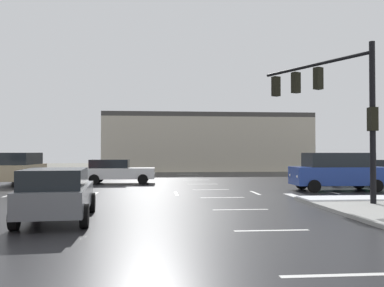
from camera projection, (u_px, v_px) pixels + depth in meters
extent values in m
plane|color=slate|center=(216.00, 194.00, 20.90)|extent=(120.00, 120.00, 0.00)
cube|color=#232326|center=(216.00, 193.00, 20.90)|extent=(44.00, 44.00, 0.02)
cube|color=white|center=(349.00, 198.00, 17.37)|extent=(4.00, 1.60, 0.06)
cube|color=silver|center=(338.00, 275.00, 6.96)|extent=(2.00, 0.15, 0.01)
cube|color=silver|center=(272.00, 231.00, 10.95)|extent=(2.00, 0.15, 0.01)
cube|color=silver|center=(240.00, 210.00, 14.93)|extent=(2.00, 0.15, 0.01)
cube|color=silver|center=(222.00, 198.00, 18.91)|extent=(2.00, 0.15, 0.01)
cube|color=silver|center=(211.00, 190.00, 22.90)|extent=(2.00, 0.15, 0.01)
cube|color=silver|center=(202.00, 184.00, 26.88)|extent=(2.00, 0.15, 0.01)
cube|color=silver|center=(196.00, 180.00, 30.86)|extent=(2.00, 0.15, 0.01)
cube|color=silver|center=(192.00, 177.00, 34.85)|extent=(2.00, 0.15, 0.01)
cube|color=silver|center=(188.00, 174.00, 38.83)|extent=(2.00, 0.15, 0.01)
cube|color=silver|center=(10.00, 195.00, 20.02)|extent=(0.15, 2.00, 0.01)
cube|color=silver|center=(94.00, 194.00, 20.37)|extent=(0.15, 2.00, 0.01)
cube|color=silver|center=(176.00, 194.00, 20.73)|extent=(0.15, 2.00, 0.01)
cube|color=silver|center=(255.00, 193.00, 21.08)|extent=(0.15, 2.00, 0.01)
cube|color=silver|center=(332.00, 192.00, 21.44)|extent=(0.15, 2.00, 0.01)
cube|color=silver|center=(314.00, 202.00, 17.23)|extent=(0.45, 7.00, 0.01)
cylinder|color=black|center=(373.00, 122.00, 15.86)|extent=(0.22, 0.22, 6.17)
cylinder|color=black|center=(313.00, 65.00, 18.36)|extent=(2.77, 5.21, 0.14)
cube|color=black|center=(318.00, 78.00, 18.11)|extent=(0.45, 0.41, 0.95)
sphere|color=yellow|center=(315.00, 72.00, 18.25)|extent=(0.20, 0.20, 0.20)
cube|color=black|center=(296.00, 83.00, 19.21)|extent=(0.45, 0.41, 0.95)
sphere|color=yellow|center=(293.00, 77.00, 19.35)|extent=(0.20, 0.20, 0.20)
cube|color=black|center=(276.00, 86.00, 20.31)|extent=(0.45, 0.41, 0.95)
sphere|color=yellow|center=(274.00, 81.00, 20.45)|extent=(0.20, 0.20, 0.20)
cube|color=black|center=(373.00, 119.00, 15.86)|extent=(0.28, 0.36, 0.90)
cube|color=#BCB29E|center=(206.00, 145.00, 48.01)|extent=(22.86, 8.00, 5.87)
cube|color=#3F3D3A|center=(206.00, 117.00, 48.08)|extent=(22.86, 8.00, 0.50)
cube|color=#195933|center=(351.00, 174.00, 26.55)|extent=(4.64, 2.18, 0.70)
cube|color=black|center=(361.00, 164.00, 26.68)|extent=(2.61, 1.86, 0.55)
cylinder|color=black|center=(337.00, 181.00, 25.39)|extent=(0.68, 0.28, 0.66)
cylinder|color=black|center=(322.00, 179.00, 27.16)|extent=(0.68, 0.28, 0.66)
cylinder|color=black|center=(382.00, 180.00, 25.92)|extent=(0.68, 0.28, 0.66)
cylinder|color=black|center=(365.00, 178.00, 27.69)|extent=(0.68, 0.28, 0.66)
sphere|color=white|center=(324.00, 175.00, 25.60)|extent=(0.18, 0.18, 0.18)
sphere|color=white|center=(315.00, 174.00, 26.74)|extent=(0.18, 0.18, 0.18)
cube|color=slate|center=(58.00, 198.00, 12.67)|extent=(2.17, 4.64, 0.70)
cube|color=black|center=(55.00, 178.00, 12.02)|extent=(1.86, 2.61, 0.55)
cylinder|color=black|center=(37.00, 204.00, 14.01)|extent=(0.27, 0.68, 0.66)
cylinder|color=black|center=(92.00, 203.00, 14.32)|extent=(0.27, 0.68, 0.66)
cylinder|color=black|center=(14.00, 218.00, 11.00)|extent=(0.27, 0.68, 0.66)
cylinder|color=black|center=(84.00, 216.00, 11.31)|extent=(0.27, 0.68, 0.66)
sphere|color=white|center=(50.00, 191.00, 14.73)|extent=(0.18, 0.18, 0.18)
sphere|color=white|center=(84.00, 191.00, 14.93)|extent=(0.18, 0.18, 0.18)
cube|color=tan|center=(21.00, 172.00, 26.60)|extent=(2.10, 4.86, 0.95)
cube|color=black|center=(21.00, 159.00, 26.62)|extent=(1.90, 3.41, 0.75)
cylinder|color=black|center=(14.00, 178.00, 28.16)|extent=(0.24, 0.67, 0.66)
cylinder|color=black|center=(44.00, 178.00, 28.28)|extent=(0.24, 0.67, 0.66)
cylinder|color=black|center=(27.00, 181.00, 25.02)|extent=(0.24, 0.67, 0.66)
sphere|color=white|center=(23.00, 170.00, 28.91)|extent=(0.18, 0.18, 0.18)
sphere|color=white|center=(42.00, 170.00, 28.98)|extent=(0.18, 0.18, 0.18)
cube|color=navy|center=(337.00, 176.00, 22.28)|extent=(4.85, 2.07, 0.95)
cube|color=black|center=(337.00, 160.00, 22.30)|extent=(3.40, 1.88, 0.75)
cylinder|color=black|center=(314.00, 186.00, 21.19)|extent=(0.67, 0.24, 0.66)
cylinder|color=black|center=(302.00, 183.00, 23.14)|extent=(0.67, 0.24, 0.66)
cylinder|color=black|center=(376.00, 186.00, 21.40)|extent=(0.67, 0.24, 0.66)
cylinder|color=black|center=(359.00, 183.00, 23.35)|extent=(0.67, 0.24, 0.66)
sphere|color=white|center=(298.00, 177.00, 21.50)|extent=(0.18, 0.18, 0.18)
sphere|color=white|center=(291.00, 175.00, 22.75)|extent=(0.18, 0.18, 0.18)
cube|color=white|center=(120.00, 173.00, 27.37)|extent=(4.54, 1.91, 0.70)
cube|color=black|center=(110.00, 164.00, 27.34)|extent=(2.51, 1.72, 0.55)
cylinder|color=black|center=(144.00, 178.00, 28.36)|extent=(0.67, 0.24, 0.66)
cylinder|color=black|center=(143.00, 179.00, 26.56)|extent=(0.67, 0.24, 0.66)
cylinder|color=black|center=(99.00, 178.00, 28.16)|extent=(0.67, 0.24, 0.66)
cylinder|color=black|center=(94.00, 180.00, 26.36)|extent=(0.67, 0.24, 0.66)
sphere|color=white|center=(154.00, 173.00, 28.08)|extent=(0.18, 0.18, 0.18)
sphere|color=white|center=(153.00, 174.00, 26.93)|extent=(0.18, 0.18, 0.18)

